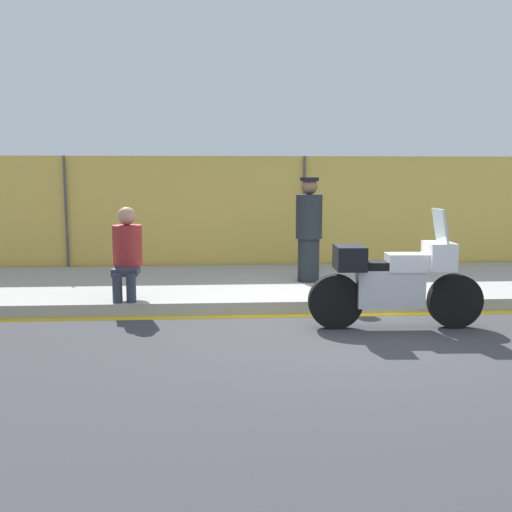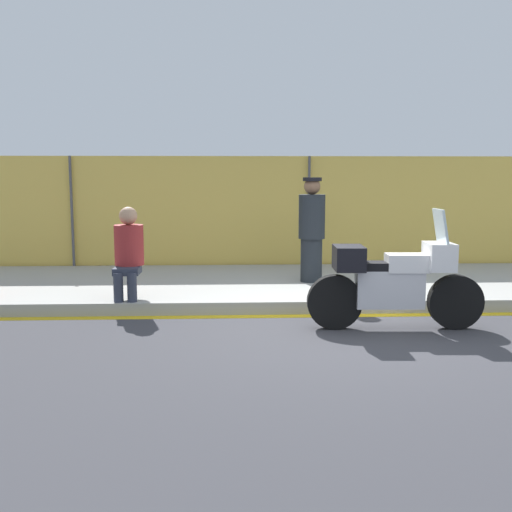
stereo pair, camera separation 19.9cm
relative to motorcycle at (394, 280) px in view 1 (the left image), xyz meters
name	(u,v)px [view 1 (the left image)]	position (x,y,z in m)	size (l,w,h in m)	color
ground_plane	(354,330)	(-0.52, -0.09, -0.61)	(120.00, 120.00, 0.00)	#38383D
sidewalk	(318,285)	(-0.52, 2.54, -0.52)	(33.72, 3.47, 0.18)	#9E9E99
curb_paint_stripe	(341,315)	(-0.52, 0.72, -0.61)	(33.72, 0.18, 0.01)	gold
storefront_fence	(303,215)	(-0.52, 4.37, 0.53)	(32.04, 0.17, 2.28)	gold
motorcycle	(394,280)	(0.00, 0.00, 0.00)	(2.21, 0.55, 1.51)	black
officer_standing	(309,229)	(-0.71, 2.41, 0.43)	(0.43, 0.43, 1.70)	#1E2328
person_seated_on_curb	(127,248)	(-3.50, 1.27, 0.27)	(0.42, 0.68, 1.29)	#2D3342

